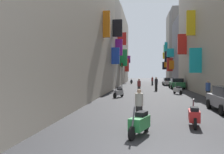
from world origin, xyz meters
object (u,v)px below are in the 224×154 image
parked_car_green (177,83)px  pedestrian_mid_street (208,91)px  scooter_silver (119,92)px  scooter_white (178,90)px  scooter_black (131,82)px  scooter_green (140,123)px  pedestrian_near_left (139,86)px  pedestrian_far_away (156,84)px  traffic_light_near_corner (122,70)px  scooter_blue (157,81)px  scooter_red (194,116)px  pedestrian_crossing (152,81)px  pedestrian_near_right (139,106)px  parked_car_white (168,81)px

parked_car_green → pedestrian_mid_street: 15.39m
scooter_silver → scooter_white: same height
scooter_white → scooter_black: size_ratio=0.94×
scooter_green → pedestrian_near_left: bearing=91.1°
scooter_green → pedestrian_far_away: size_ratio=1.07×
traffic_light_near_corner → scooter_blue: bearing=61.3°
scooter_black → pedestrian_near_left: bearing=-85.2°
scooter_white → pedestrian_mid_street: (1.56, -6.15, 0.39)m
scooter_blue → pedestrian_far_away: size_ratio=1.01×
scooter_red → pedestrian_far_away: (-0.54, 20.33, 0.42)m
pedestrian_crossing → pedestrian_far_away: 14.33m
scooter_black → pedestrian_near_right: 38.91m
parked_car_white → scooter_blue: size_ratio=2.22×
scooter_silver → scooter_red: (4.44, -11.69, 0.00)m
scooter_red → parked_car_white: bearing=86.0°
parked_car_white → pedestrian_near_right: pedestrian_near_right is taller
parked_car_white → pedestrian_crossing: bearing=168.0°
scooter_black → pedestrian_crossing: pedestrian_crossing is taller
scooter_red → pedestrian_far_away: size_ratio=1.08×
parked_car_green → pedestrian_near_left: pedestrian_near_left is taller
scooter_silver → pedestrian_mid_street: 7.74m
scooter_silver → pedestrian_far_away: (3.90, 8.64, 0.42)m
parked_car_green → pedestrian_near_right: (-4.97, -24.46, -0.02)m
scooter_silver → traffic_light_near_corner: (-1.36, 19.27, 2.26)m
pedestrian_crossing → traffic_light_near_corner: 6.75m
pedestrian_near_right → traffic_light_near_corner: size_ratio=0.39×
parked_car_white → scooter_blue: 9.04m
scooter_black → pedestrian_mid_street: size_ratio=1.15×
parked_car_white → pedestrian_near_right: size_ratio=2.55×
pedestrian_mid_street → scooter_green: bearing=-114.8°
pedestrian_near_right → pedestrian_mid_street: pedestrian_mid_street is taller
scooter_green → scooter_red: bearing=38.6°
pedestrian_crossing → parked_car_green: bearing=-72.0°
pedestrian_near_right → scooter_red: bearing=-15.5°
scooter_silver → scooter_white: bearing=35.2°
scooter_black → scooter_blue: same height
scooter_silver → traffic_light_near_corner: size_ratio=0.44×
scooter_black → traffic_light_near_corner: size_ratio=0.50×
pedestrian_far_away → scooter_white: bearing=-65.5°
scooter_silver → pedestrian_far_away: bearing=65.7°
pedestrian_near_left → pedestrian_near_right: (0.27, -15.43, -0.05)m
scooter_black → pedestrian_near_left: size_ratio=1.20×
scooter_white → pedestrian_far_away: 4.91m
pedestrian_near_right → parked_car_green: bearing=78.5°
scooter_silver → scooter_blue: bearing=80.6°
parked_car_green → scooter_white: size_ratio=2.39×
scooter_green → scooter_black: (-2.29, 41.33, 0.00)m
scooter_black → pedestrian_near_right: size_ratio=1.28×
scooter_silver → pedestrian_near_left: (1.82, 4.39, 0.35)m
pedestrian_far_away → scooter_red: bearing=-88.5°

